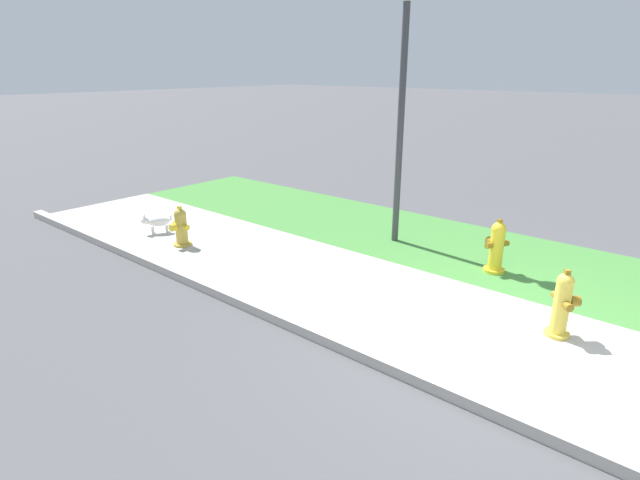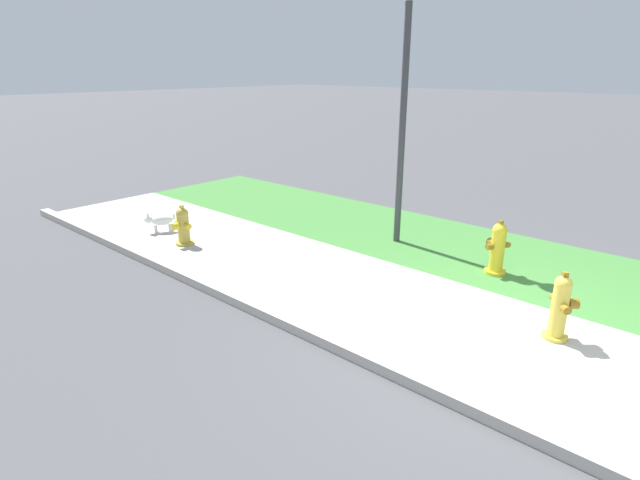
{
  "view_description": "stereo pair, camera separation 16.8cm",
  "coord_description": "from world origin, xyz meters",
  "px_view_note": "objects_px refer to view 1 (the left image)",
  "views": [
    {
      "loc": [
        1.58,
        -4.97,
        2.85
      ],
      "look_at": [
        -2.98,
        0.42,
        0.4
      ],
      "focal_mm": 28.0,
      "sensor_mm": 36.0,
      "label": 1
    },
    {
      "loc": [
        1.71,
        -4.86,
        2.85
      ],
      "look_at": [
        -2.98,
        0.42,
        0.4
      ],
      "focal_mm": 28.0,
      "sensor_mm": 36.0,
      "label": 2
    }
  ],
  "objects_px": {
    "fire_hydrant_far_end": "(497,247)",
    "fire_hydrant_mid_block": "(181,227)",
    "fire_hydrant_across_street": "(562,305)",
    "street_lamp": "(403,74)",
    "small_white_dog": "(156,222)"
  },
  "relations": [
    {
      "from": "small_white_dog",
      "to": "street_lamp",
      "type": "height_order",
      "value": "street_lamp"
    },
    {
      "from": "small_white_dog",
      "to": "street_lamp",
      "type": "bearing_deg",
      "value": 157.48
    },
    {
      "from": "fire_hydrant_mid_block",
      "to": "street_lamp",
      "type": "distance_m",
      "value": 4.37
    },
    {
      "from": "street_lamp",
      "to": "fire_hydrant_across_street",
      "type": "bearing_deg",
      "value": -27.12
    },
    {
      "from": "fire_hydrant_mid_block",
      "to": "fire_hydrant_across_street",
      "type": "xyz_separation_m",
      "value": [
        5.73,
        0.94,
        0.06
      ]
    },
    {
      "from": "fire_hydrant_mid_block",
      "to": "fire_hydrant_across_street",
      "type": "height_order",
      "value": "fire_hydrant_across_street"
    },
    {
      "from": "fire_hydrant_across_street",
      "to": "street_lamp",
      "type": "xyz_separation_m",
      "value": [
        -3.14,
        1.61,
        2.37
      ]
    },
    {
      "from": "fire_hydrant_mid_block",
      "to": "fire_hydrant_far_end",
      "type": "bearing_deg",
      "value": -151.86
    },
    {
      "from": "fire_hydrant_across_street",
      "to": "fire_hydrant_far_end",
      "type": "bearing_deg",
      "value": -178.3
    },
    {
      "from": "fire_hydrant_far_end",
      "to": "fire_hydrant_mid_block",
      "type": "distance_m",
      "value": 5.01
    },
    {
      "from": "fire_hydrant_across_street",
      "to": "street_lamp",
      "type": "bearing_deg",
      "value": -158.61
    },
    {
      "from": "fire_hydrant_far_end",
      "to": "fire_hydrant_across_street",
      "type": "bearing_deg",
      "value": -106.75
    },
    {
      "from": "fire_hydrant_far_end",
      "to": "fire_hydrant_mid_block",
      "type": "xyz_separation_m",
      "value": [
        -4.45,
        -2.3,
        -0.06
      ]
    },
    {
      "from": "fire_hydrant_across_street",
      "to": "fire_hydrant_mid_block",
      "type": "bearing_deg",
      "value": -122.18
    },
    {
      "from": "small_white_dog",
      "to": "fire_hydrant_mid_block",
      "type": "bearing_deg",
      "value": 116.12
    }
  ]
}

